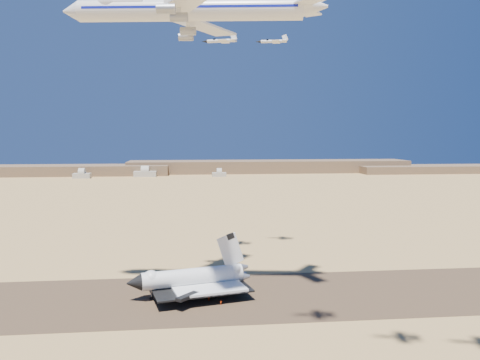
{
  "coord_description": "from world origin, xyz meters",
  "views": [
    {
      "loc": [
        2.78,
        -157.54,
        56.04
      ],
      "look_at": [
        20.0,
        8.0,
        40.1
      ],
      "focal_mm": 35.0,
      "sensor_mm": 36.0,
      "label": 1
    }
  ],
  "objects": [
    {
      "name": "crew_c",
      "position": [
        8.26,
        -3.04,
        1.01
      ],
      "size": [
        1.15,
        1.21,
        1.89
      ],
      "primitive_type": "imported",
      "rotation": [
        0.0,
        0.0,
        2.27
      ],
      "color": "#E93D0D",
      "rests_on": "runway"
    },
    {
      "name": "chase_jet_d",
      "position": [
        15.76,
        47.86,
        96.57
      ],
      "size": [
        15.42,
        8.99,
        3.93
      ],
      "rotation": [
        0.0,
        0.0,
        -0.3
      ],
      "color": "silver"
    },
    {
      "name": "carrier_747",
      "position": [
        0.37,
        -3.54,
        95.64
      ],
      "size": [
        85.1,
        65.14,
        21.12
      ],
      "rotation": [
        0.0,
        0.0,
        -0.14
      ],
      "color": "silver"
    },
    {
      "name": "shuttle",
      "position": [
        2.41,
        3.04,
        5.76
      ],
      "size": [
        43.59,
        33.13,
        21.41
      ],
      "rotation": [
        0.0,
        0.0,
        0.23
      ],
      "color": "white",
      "rests_on": "runway"
    },
    {
      "name": "crew_b",
      "position": [
        12.01,
        -7.33,
        0.91
      ],
      "size": [
        0.93,
        0.91,
        1.7
      ],
      "primitive_type": "imported",
      "rotation": [
        0.0,
        0.0,
        2.4
      ],
      "color": "#E93D0D",
      "rests_on": "runway"
    },
    {
      "name": "chase_jet_e",
      "position": [
        40.07,
        56.13,
        98.46
      ],
      "size": [
        14.53,
        8.33,
        3.68
      ],
      "rotation": [
        0.0,
        0.0,
        -0.23
      ],
      "color": "silver"
    },
    {
      "name": "ground",
      "position": [
        0.0,
        0.0,
        0.0
      ],
      "size": [
        1200.0,
        1200.0,
        0.0
      ],
      "primitive_type": "plane",
      "color": "tan",
      "rests_on": "ground"
    },
    {
      "name": "crew_a",
      "position": [
        8.12,
        -3.26,
        1.02
      ],
      "size": [
        0.51,
        0.73,
        1.92
      ],
      "primitive_type": "imported",
      "rotation": [
        0.0,
        0.0,
        1.5
      ],
      "color": "#E93D0D",
      "rests_on": "runway"
    },
    {
      "name": "ridgeline",
      "position": [
        65.32,
        527.31,
        7.63
      ],
      "size": [
        960.0,
        90.0,
        18.0
      ],
      "color": "brown",
      "rests_on": "ground"
    },
    {
      "name": "hangars",
      "position": [
        -64.0,
        478.43,
        4.83
      ],
      "size": [
        200.5,
        29.5,
        30.0
      ],
      "color": "#A8A294",
      "rests_on": "ground"
    },
    {
      "name": "runway",
      "position": [
        0.0,
        0.0,
        0.03
      ],
      "size": [
        600.0,
        50.0,
        0.06
      ],
      "primitive_type": "cube",
      "color": "#4D3A26",
      "rests_on": "ground"
    }
  ]
}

